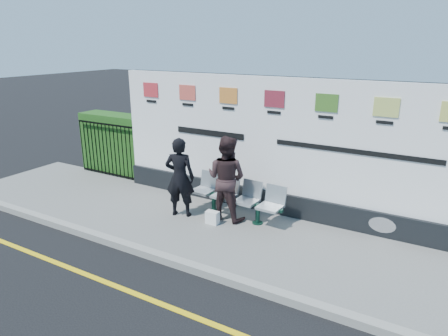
{
  "coord_description": "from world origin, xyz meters",
  "views": [
    {
      "loc": [
        3.73,
        -4.0,
        3.81
      ],
      "look_at": [
        -0.27,
        3.0,
        1.25
      ],
      "focal_mm": 32.0,
      "sensor_mm": 36.0,
      "label": 1
    }
  ],
  "objects_px": {
    "woman_left": "(180,177)",
    "woman_right": "(226,178)",
    "bench": "(235,207)",
    "billboard": "(274,156)"
  },
  "relations": [
    {
      "from": "billboard",
      "to": "woman_left",
      "type": "distance_m",
      "value": 2.1
    },
    {
      "from": "woman_left",
      "to": "woman_right",
      "type": "height_order",
      "value": "woman_right"
    },
    {
      "from": "billboard",
      "to": "woman_right",
      "type": "relative_size",
      "value": 4.34
    },
    {
      "from": "billboard",
      "to": "woman_right",
      "type": "distance_m",
      "value": 1.18
    },
    {
      "from": "bench",
      "to": "woman_left",
      "type": "height_order",
      "value": "woman_left"
    },
    {
      "from": "billboard",
      "to": "bench",
      "type": "distance_m",
      "value": 1.41
    },
    {
      "from": "woman_left",
      "to": "woman_right",
      "type": "xyz_separation_m",
      "value": [
        0.96,
        0.36,
        0.04
      ]
    },
    {
      "from": "woman_left",
      "to": "woman_right",
      "type": "bearing_deg",
      "value": -178.63
    },
    {
      "from": "billboard",
      "to": "bench",
      "type": "xyz_separation_m",
      "value": [
        -0.56,
        -0.74,
        -1.07
      ]
    },
    {
      "from": "bench",
      "to": "woman_right",
      "type": "height_order",
      "value": "woman_right"
    }
  ]
}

